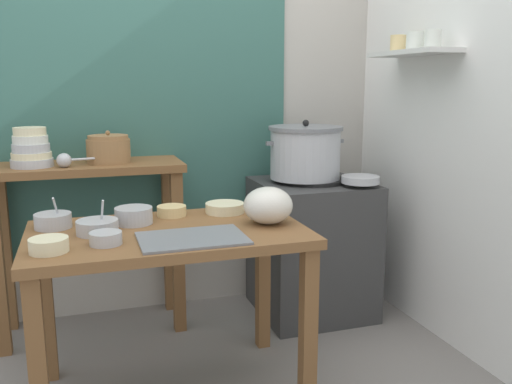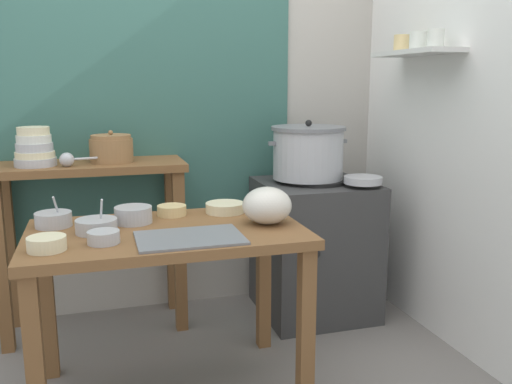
{
  "view_description": "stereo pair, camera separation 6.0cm",
  "coord_description": "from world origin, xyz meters",
  "px_view_note": "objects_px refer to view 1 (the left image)",
  "views": [
    {
      "loc": [
        -0.37,
        -2.02,
        1.3
      ],
      "look_at": [
        0.37,
        0.24,
        0.82
      ],
      "focal_mm": 38.04,
      "sensor_mm": 36.0,
      "label": 1
    },
    {
      "loc": [
        -0.31,
        -2.04,
        1.3
      ],
      "look_at": [
        0.37,
        0.24,
        0.82
      ],
      "focal_mm": 38.04,
      "sensor_mm": 36.0,
      "label": 2
    }
  ],
  "objects_px": {
    "serving_tray": "(192,238)",
    "plastic_bag": "(268,205)",
    "bowl_stack_enamel": "(31,149)",
    "prep_bowl_4": "(49,244)",
    "prep_bowl_1": "(225,207)",
    "prep_bowl_2": "(53,220)",
    "stove_block": "(311,247)",
    "clay_pot": "(109,149)",
    "prep_bowl_0": "(97,226)",
    "prep_bowl_5": "(172,210)",
    "wide_pan": "(360,179)",
    "ladle": "(66,160)",
    "steamer_pot": "(305,152)",
    "prep_table": "(169,256)",
    "back_shelf_table": "(89,206)",
    "prep_bowl_3": "(134,215)",
    "prep_bowl_6": "(106,238)"
  },
  "relations": [
    {
      "from": "steamer_pot",
      "to": "prep_bowl_3",
      "type": "distance_m",
      "value": 1.11
    },
    {
      "from": "prep_bowl_1",
      "to": "prep_bowl_2",
      "type": "bearing_deg",
      "value": -176.75
    },
    {
      "from": "ladle",
      "to": "prep_bowl_2",
      "type": "height_order",
      "value": "ladle"
    },
    {
      "from": "steamer_pot",
      "to": "plastic_bag",
      "type": "height_order",
      "value": "steamer_pot"
    },
    {
      "from": "bowl_stack_enamel",
      "to": "prep_bowl_5",
      "type": "xyz_separation_m",
      "value": [
        0.6,
        -0.48,
        -0.24
      ]
    },
    {
      "from": "steamer_pot",
      "to": "clay_pot",
      "type": "height_order",
      "value": "steamer_pot"
    },
    {
      "from": "plastic_bag",
      "to": "back_shelf_table",
      "type": "bearing_deg",
      "value": 132.74
    },
    {
      "from": "clay_pot",
      "to": "prep_bowl_1",
      "type": "bearing_deg",
      "value": -47.83
    },
    {
      "from": "stove_block",
      "to": "clay_pot",
      "type": "relative_size",
      "value": 3.56
    },
    {
      "from": "plastic_bag",
      "to": "prep_bowl_1",
      "type": "relative_size",
      "value": 1.17
    },
    {
      "from": "prep_bowl_3",
      "to": "bowl_stack_enamel",
      "type": "bearing_deg",
      "value": 126.89
    },
    {
      "from": "prep_table",
      "to": "prep_bowl_1",
      "type": "height_order",
      "value": "prep_bowl_1"
    },
    {
      "from": "ladle",
      "to": "prep_bowl_0",
      "type": "height_order",
      "value": "ladle"
    },
    {
      "from": "steamer_pot",
      "to": "wide_pan",
      "type": "xyz_separation_m",
      "value": [
        0.22,
        -0.23,
        -0.13
      ]
    },
    {
      "from": "clay_pot",
      "to": "bowl_stack_enamel",
      "type": "height_order",
      "value": "bowl_stack_enamel"
    },
    {
      "from": "prep_bowl_2",
      "to": "ladle",
      "type": "bearing_deg",
      "value": 83.22
    },
    {
      "from": "clay_pot",
      "to": "ladle",
      "type": "relative_size",
      "value": 0.88
    },
    {
      "from": "stove_block",
      "to": "prep_bowl_4",
      "type": "relative_size",
      "value": 5.79
    },
    {
      "from": "stove_block",
      "to": "ladle",
      "type": "relative_size",
      "value": 3.12
    },
    {
      "from": "prep_bowl_0",
      "to": "prep_bowl_5",
      "type": "height_order",
      "value": "prep_bowl_0"
    },
    {
      "from": "clay_pot",
      "to": "serving_tray",
      "type": "height_order",
      "value": "clay_pot"
    },
    {
      "from": "stove_block",
      "to": "serving_tray",
      "type": "relative_size",
      "value": 1.95
    },
    {
      "from": "plastic_bag",
      "to": "steamer_pot",
      "type": "bearing_deg",
      "value": 55.76
    },
    {
      "from": "ladle",
      "to": "prep_bowl_3",
      "type": "xyz_separation_m",
      "value": [
        0.26,
        -0.49,
        -0.18
      ]
    },
    {
      "from": "bowl_stack_enamel",
      "to": "plastic_bag",
      "type": "xyz_separation_m",
      "value": [
        0.96,
        -0.73,
        -0.19
      ]
    },
    {
      "from": "prep_table",
      "to": "prep_bowl_5",
      "type": "bearing_deg",
      "value": 76.69
    },
    {
      "from": "steamer_pot",
      "to": "clay_pot",
      "type": "bearing_deg",
      "value": 173.98
    },
    {
      "from": "stove_block",
      "to": "clay_pot",
      "type": "distance_m",
      "value": 1.24
    },
    {
      "from": "stove_block",
      "to": "prep_table",
      "type": "bearing_deg",
      "value": -146.13
    },
    {
      "from": "clay_pot",
      "to": "ladle",
      "type": "bearing_deg",
      "value": -153.32
    },
    {
      "from": "bowl_stack_enamel",
      "to": "serving_tray",
      "type": "bearing_deg",
      "value": -55.13
    },
    {
      "from": "prep_bowl_2",
      "to": "wide_pan",
      "type": "bearing_deg",
      "value": 8.42
    },
    {
      "from": "clay_pot",
      "to": "prep_bowl_6",
      "type": "distance_m",
      "value": 0.9
    },
    {
      "from": "wide_pan",
      "to": "prep_bowl_0",
      "type": "height_order",
      "value": "prep_bowl_0"
    },
    {
      "from": "prep_bowl_0",
      "to": "prep_bowl_2",
      "type": "height_order",
      "value": "prep_bowl_0"
    },
    {
      "from": "back_shelf_table",
      "to": "prep_bowl_0",
      "type": "height_order",
      "value": "back_shelf_table"
    },
    {
      "from": "prep_bowl_0",
      "to": "prep_bowl_3",
      "type": "xyz_separation_m",
      "value": [
        0.15,
        0.11,
        0.01
      ]
    },
    {
      "from": "ladle",
      "to": "stove_block",
      "type": "bearing_deg",
      "value": -1.16
    },
    {
      "from": "prep_bowl_0",
      "to": "prep_bowl_5",
      "type": "xyz_separation_m",
      "value": [
        0.33,
        0.2,
        -0.0
      ]
    },
    {
      "from": "back_shelf_table",
      "to": "prep_bowl_2",
      "type": "xyz_separation_m",
      "value": [
        -0.15,
        -0.56,
        0.07
      ]
    },
    {
      "from": "serving_tray",
      "to": "clay_pot",
      "type": "bearing_deg",
      "value": 105.04
    },
    {
      "from": "bowl_stack_enamel",
      "to": "plastic_bag",
      "type": "bearing_deg",
      "value": -37.41
    },
    {
      "from": "prep_table",
      "to": "prep_bowl_2",
      "type": "height_order",
      "value": "prep_bowl_2"
    },
    {
      "from": "serving_tray",
      "to": "prep_bowl_0",
      "type": "relative_size",
      "value": 2.47
    },
    {
      "from": "clay_pot",
      "to": "prep_bowl_4",
      "type": "distance_m",
      "value": 0.97
    },
    {
      "from": "stove_block",
      "to": "prep_bowl_4",
      "type": "xyz_separation_m",
      "value": [
        -1.35,
        -0.77,
        0.36
      ]
    },
    {
      "from": "bowl_stack_enamel",
      "to": "prep_bowl_4",
      "type": "distance_m",
      "value": 0.91
    },
    {
      "from": "ladle",
      "to": "serving_tray",
      "type": "bearing_deg",
      "value": -60.72
    },
    {
      "from": "serving_tray",
      "to": "plastic_bag",
      "type": "relative_size",
      "value": 1.93
    },
    {
      "from": "back_shelf_table",
      "to": "ladle",
      "type": "bearing_deg",
      "value": -131.52
    }
  ]
}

